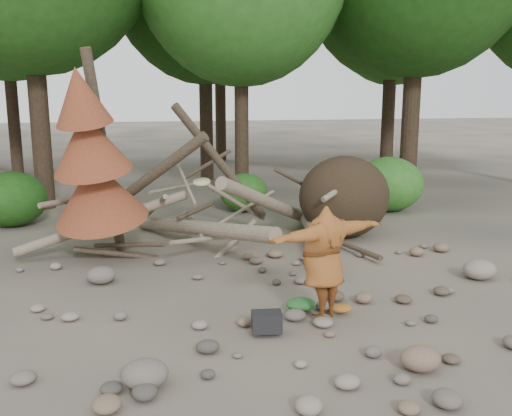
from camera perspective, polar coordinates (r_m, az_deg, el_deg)
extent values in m
plane|color=#514C44|center=(9.39, 2.86, -10.19)|extent=(120.00, 120.00, 0.00)
ellipsoid|color=#332619|center=(13.84, 8.82, 1.09)|extent=(2.20, 1.87, 1.98)
cylinder|color=gray|center=(12.54, -5.85, -1.98)|extent=(2.61, 5.11, 1.08)
cylinder|color=gray|center=(13.24, 1.65, 0.35)|extent=(3.18, 3.71, 1.90)
cylinder|color=brown|center=(13.19, -11.54, 2.29)|extent=(3.08, 1.91, 2.49)
cylinder|color=gray|center=(12.91, 5.82, -2.49)|extent=(1.13, 4.98, 0.43)
cylinder|color=brown|center=(13.47, -3.49, 4.41)|extent=(2.39, 1.03, 2.89)
cylinder|color=gray|center=(12.76, -14.98, -1.40)|extent=(3.71, 0.86, 1.20)
cylinder|color=#4C3F30|center=(12.35, -12.68, -3.62)|extent=(1.52, 1.70, 0.49)
cylinder|color=gray|center=(13.33, -1.06, -0.01)|extent=(1.57, 0.85, 0.69)
cylinder|color=#4C3F30|center=(14.11, 4.95, 2.25)|extent=(1.92, 1.25, 1.10)
cylinder|color=gray|center=(12.82, -7.07, 2.62)|extent=(0.37, 1.42, 0.85)
cylinder|color=#4C3F30|center=(12.88, 8.75, -3.52)|extent=(0.79, 2.54, 0.12)
cylinder|color=gray|center=(12.01, -4.59, -3.06)|extent=(1.78, 1.11, 0.29)
cylinder|color=#4C3F30|center=(12.31, -14.92, 5.24)|extent=(0.67, 1.13, 4.35)
cone|color=brown|center=(12.11, -15.56, 1.75)|extent=(2.06, 2.13, 1.86)
cone|color=brown|center=(11.78, -16.40, 6.35)|extent=(1.71, 1.78, 1.65)
cone|color=brown|center=(11.56, -17.20, 10.69)|extent=(1.23, 1.30, 1.41)
cylinder|color=#38281C|center=(18.16, -21.23, 14.00)|extent=(0.56, 0.56, 8.96)
cylinder|color=#38281C|center=(17.92, -1.47, 11.88)|extent=(0.44, 0.44, 7.14)
cylinder|color=#38281C|center=(20.47, 15.52, 14.68)|extent=(0.60, 0.60, 9.45)
cylinder|color=#38281C|center=(22.34, -23.34, 11.45)|extent=(0.42, 0.42, 7.56)
cylinder|color=#38281C|center=(22.80, -5.09, 13.54)|extent=(0.52, 0.52, 8.54)
cylinder|color=#38281C|center=(24.48, 13.21, 12.66)|extent=(0.50, 0.50, 8.12)
cylinder|color=#38281C|center=(29.25, -3.61, 13.34)|extent=(0.54, 0.54, 8.75)
cylinder|color=#38281C|center=(31.36, 13.42, 12.10)|extent=(0.46, 0.46, 7.84)
ellipsoid|color=#1F5115|center=(16.20, -23.27, 0.84)|extent=(1.80, 1.80, 1.44)
ellipsoid|color=#2A661D|center=(16.77, -1.22, 1.57)|extent=(1.40, 1.40, 1.12)
ellipsoid|color=#347925|center=(17.25, 13.14, 2.36)|extent=(2.00, 2.00, 1.60)
imported|color=brown|center=(8.71, 6.78, -5.38)|extent=(2.20, 1.32, 1.74)
cylinder|color=tan|center=(8.26, -5.46, 2.62)|extent=(0.31, 0.30, 0.12)
cube|color=black|center=(8.45, 1.08, -11.68)|extent=(0.47, 0.34, 0.29)
ellipsoid|color=#265F28|center=(9.29, 4.53, -9.85)|extent=(0.49, 0.41, 0.18)
ellipsoid|color=#A95D1D|center=(9.29, 8.55, -10.18)|extent=(0.32, 0.26, 0.12)
ellipsoid|color=#6B6359|center=(7.21, -11.06, -15.96)|extent=(0.57, 0.51, 0.34)
ellipsoid|color=#806250|center=(7.76, 16.11, -14.26)|extent=(0.52, 0.47, 0.31)
ellipsoid|color=gray|center=(11.59, 21.45, -5.74)|extent=(0.62, 0.56, 0.37)
ellipsoid|color=#6A6159|center=(10.95, -15.23, -6.50)|extent=(0.53, 0.48, 0.32)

